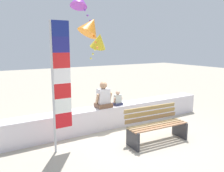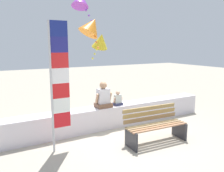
{
  "view_description": "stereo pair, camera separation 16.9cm",
  "coord_description": "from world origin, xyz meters",
  "px_view_note": "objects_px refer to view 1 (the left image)",
  "views": [
    {
      "loc": [
        -3.5,
        -4.58,
        2.44
      ],
      "look_at": [
        -0.07,
        1.17,
        1.25
      ],
      "focal_mm": 36.41,
      "sensor_mm": 36.0,
      "label": 1
    },
    {
      "loc": [
        -3.35,
        -4.66,
        2.44
      ],
      "look_at": [
        -0.07,
        1.17,
        1.25
      ],
      "focal_mm": 36.41,
      "sensor_mm": 36.0,
      "label": 2
    }
  ],
  "objects_px": {
    "person_adult": "(103,97)",
    "flag_banner": "(59,80)",
    "kite_yellow": "(99,41)",
    "person_child": "(118,99)",
    "kite_purple": "(79,0)",
    "park_bench": "(156,126)",
    "kite_orange": "(91,26)"
  },
  "relations": [
    {
      "from": "person_adult",
      "to": "flag_banner",
      "type": "relative_size",
      "value": 0.26
    },
    {
      "from": "flag_banner",
      "to": "kite_yellow",
      "type": "relative_size",
      "value": 2.56
    },
    {
      "from": "person_child",
      "to": "kite_yellow",
      "type": "distance_m",
      "value": 3.57
    },
    {
      "from": "person_adult",
      "to": "person_child",
      "type": "bearing_deg",
      "value": 0.05
    },
    {
      "from": "person_child",
      "to": "kite_purple",
      "type": "bearing_deg",
      "value": 96.25
    },
    {
      "from": "person_child",
      "to": "flag_banner",
      "type": "distance_m",
      "value": 2.36
    },
    {
      "from": "person_child",
      "to": "park_bench",
      "type": "bearing_deg",
      "value": -82.13
    },
    {
      "from": "person_adult",
      "to": "flag_banner",
      "type": "xyz_separation_m",
      "value": [
        -1.56,
        -0.79,
        0.73
      ]
    },
    {
      "from": "park_bench",
      "to": "kite_purple",
      "type": "xyz_separation_m",
      "value": [
        -0.45,
        3.73,
        3.63
      ]
    },
    {
      "from": "person_adult",
      "to": "kite_yellow",
      "type": "bearing_deg",
      "value": 64.54
    },
    {
      "from": "park_bench",
      "to": "kite_orange",
      "type": "distance_m",
      "value": 4.03
    },
    {
      "from": "person_adult",
      "to": "person_child",
      "type": "xyz_separation_m",
      "value": [
        0.49,
        0.0,
        -0.13
      ]
    },
    {
      "from": "person_adult",
      "to": "person_child",
      "type": "relative_size",
      "value": 1.72
    },
    {
      "from": "park_bench",
      "to": "flag_banner",
      "type": "xyz_separation_m",
      "value": [
        -2.26,
        0.71,
        1.26
      ]
    },
    {
      "from": "person_child",
      "to": "kite_purple",
      "type": "relative_size",
      "value": 0.4
    },
    {
      "from": "kite_purple",
      "to": "person_child",
      "type": "bearing_deg",
      "value": -83.75
    },
    {
      "from": "kite_yellow",
      "to": "kite_purple",
      "type": "distance_m",
      "value": 1.96
    },
    {
      "from": "park_bench",
      "to": "person_child",
      "type": "bearing_deg",
      "value": 97.87
    },
    {
      "from": "kite_orange",
      "to": "person_adult",
      "type": "bearing_deg",
      "value": -102.64
    },
    {
      "from": "park_bench",
      "to": "flag_banner",
      "type": "relative_size",
      "value": 0.55
    },
    {
      "from": "flag_banner",
      "to": "kite_purple",
      "type": "bearing_deg",
      "value": 59.08
    },
    {
      "from": "person_child",
      "to": "flag_banner",
      "type": "height_order",
      "value": "flag_banner"
    },
    {
      "from": "person_child",
      "to": "kite_orange",
      "type": "bearing_deg",
      "value": 96.13
    },
    {
      "from": "kite_purple",
      "to": "park_bench",
      "type": "bearing_deg",
      "value": -83.09
    },
    {
      "from": "park_bench",
      "to": "kite_purple",
      "type": "height_order",
      "value": "kite_purple"
    },
    {
      "from": "flag_banner",
      "to": "kite_purple",
      "type": "xyz_separation_m",
      "value": [
        1.81,
        3.02,
        2.37
      ]
    },
    {
      "from": "park_bench",
      "to": "person_child",
      "type": "height_order",
      "value": "person_child"
    },
    {
      "from": "person_child",
      "to": "person_adult",
      "type": "bearing_deg",
      "value": -179.95
    },
    {
      "from": "flag_banner",
      "to": "park_bench",
      "type": "bearing_deg",
      "value": -17.49
    },
    {
      "from": "person_adult",
      "to": "kite_orange",
      "type": "height_order",
      "value": "kite_orange"
    },
    {
      "from": "park_bench",
      "to": "kite_orange",
      "type": "height_order",
      "value": "kite_orange"
    },
    {
      "from": "person_child",
      "to": "kite_orange",
      "type": "relative_size",
      "value": 0.37
    }
  ]
}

